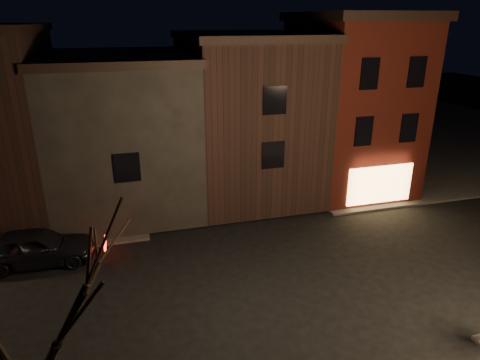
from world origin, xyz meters
name	(u,v)px	position (x,y,z in m)	size (l,w,h in m)	color
ground	(281,281)	(0.00, 0.00, 0.00)	(120.00, 120.00, 0.00)	black
sidewalk_far_right	(402,132)	(20.00, 20.00, 0.06)	(30.00, 30.00, 0.12)	#2D2B28
corner_building	(351,102)	(8.00, 9.47, 5.40)	(6.50, 8.50, 10.50)	#4B130D
row_building_a	(245,114)	(1.50, 10.50, 4.83)	(7.30, 10.30, 9.40)	black
row_building_b	(123,130)	(-5.75, 10.50, 4.33)	(7.80, 10.30, 8.40)	black
bare_tree_left	(10,307)	(-8.00, -7.00, 5.43)	(5.60, 5.60, 7.50)	black
parked_car_a	(36,247)	(-9.95, 4.18, 0.83)	(1.95, 4.86, 1.65)	black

